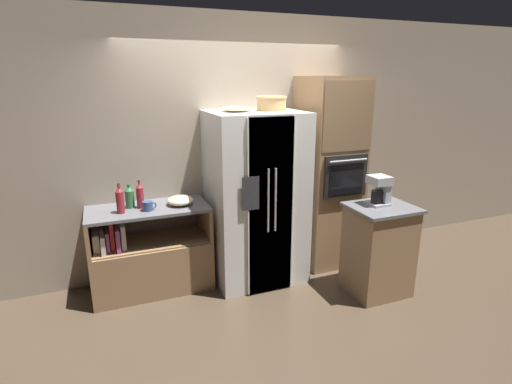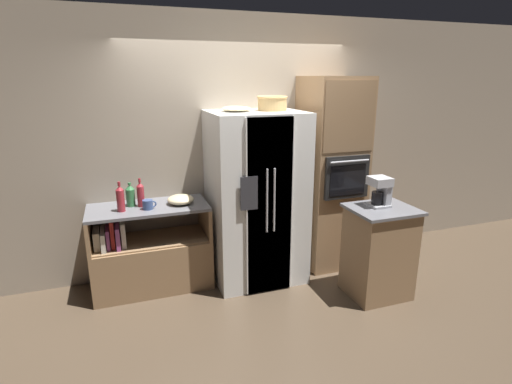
{
  "view_description": "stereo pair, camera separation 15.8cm",
  "coord_description": "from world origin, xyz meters",
  "px_view_note": "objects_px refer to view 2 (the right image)",
  "views": [
    {
      "loc": [
        -1.42,
        -3.71,
        2.15
      ],
      "look_at": [
        0.03,
        -0.01,
        1.0
      ],
      "focal_mm": 28.0,
      "sensor_mm": 36.0,
      "label": 1
    },
    {
      "loc": [
        -1.27,
        -3.77,
        2.15
      ],
      "look_at": [
        0.03,
        -0.01,
        1.0
      ],
      "focal_mm": 28.0,
      "sensor_mm": 36.0,
      "label": 2
    }
  ],
  "objects_px": {
    "wall_oven": "(331,174)",
    "mixing_bowl": "(181,199)",
    "wicker_basket": "(272,103)",
    "bottle_short": "(130,195)",
    "refrigerator": "(256,198)",
    "coffee_maker": "(381,190)",
    "mug": "(148,205)",
    "bottle_wide": "(120,198)",
    "bottle_tall": "(141,194)",
    "fruit_bowl": "(236,109)"
  },
  "relations": [
    {
      "from": "refrigerator",
      "to": "mixing_bowl",
      "type": "height_order",
      "value": "refrigerator"
    },
    {
      "from": "bottle_tall",
      "to": "coffee_maker",
      "type": "xyz_separation_m",
      "value": [
        2.2,
        -0.87,
        0.07
      ]
    },
    {
      "from": "wicker_basket",
      "to": "mug",
      "type": "relative_size",
      "value": 2.31
    },
    {
      "from": "wall_oven",
      "to": "fruit_bowl",
      "type": "distance_m",
      "value": 1.36
    },
    {
      "from": "bottle_tall",
      "to": "coffee_maker",
      "type": "height_order",
      "value": "coffee_maker"
    },
    {
      "from": "fruit_bowl",
      "to": "coffee_maker",
      "type": "relative_size",
      "value": 1.03
    },
    {
      "from": "refrigerator",
      "to": "coffee_maker",
      "type": "relative_size",
      "value": 6.2
    },
    {
      "from": "bottle_tall",
      "to": "coffee_maker",
      "type": "distance_m",
      "value": 2.37
    },
    {
      "from": "refrigerator",
      "to": "wicker_basket",
      "type": "bearing_deg",
      "value": 10.57
    },
    {
      "from": "wall_oven",
      "to": "bottle_tall",
      "type": "bearing_deg",
      "value": 178.16
    },
    {
      "from": "bottle_tall",
      "to": "bottle_wide",
      "type": "relative_size",
      "value": 0.98
    },
    {
      "from": "refrigerator",
      "to": "coffee_maker",
      "type": "xyz_separation_m",
      "value": [
        1.03,
        -0.73,
        0.18
      ]
    },
    {
      "from": "mixing_bowl",
      "to": "coffee_maker",
      "type": "height_order",
      "value": "coffee_maker"
    },
    {
      "from": "refrigerator",
      "to": "mug",
      "type": "xyz_separation_m",
      "value": [
        -1.12,
        0.03,
        0.03
      ]
    },
    {
      "from": "fruit_bowl",
      "to": "mug",
      "type": "relative_size",
      "value": 2.22
    },
    {
      "from": "wall_oven",
      "to": "coffee_maker",
      "type": "bearing_deg",
      "value": -82.81
    },
    {
      "from": "refrigerator",
      "to": "mug",
      "type": "height_order",
      "value": "refrigerator"
    },
    {
      "from": "wall_oven",
      "to": "coffee_maker",
      "type": "distance_m",
      "value": 0.8
    },
    {
      "from": "wicker_basket",
      "to": "mixing_bowl",
      "type": "bearing_deg",
      "value": 176.2
    },
    {
      "from": "bottle_tall",
      "to": "wall_oven",
      "type": "bearing_deg",
      "value": -1.84
    },
    {
      "from": "wall_oven",
      "to": "bottle_wide",
      "type": "height_order",
      "value": "wall_oven"
    },
    {
      "from": "wall_oven",
      "to": "bottle_wide",
      "type": "distance_m",
      "value": 2.3
    },
    {
      "from": "bottle_wide",
      "to": "coffee_maker",
      "type": "height_order",
      "value": "coffee_maker"
    },
    {
      "from": "mixing_bowl",
      "to": "bottle_short",
      "type": "bearing_deg",
      "value": 169.55
    },
    {
      "from": "bottle_short",
      "to": "wall_oven",
      "type": "bearing_deg",
      "value": -3.01
    },
    {
      "from": "wall_oven",
      "to": "mug",
      "type": "distance_m",
      "value": 2.05
    },
    {
      "from": "wicker_basket",
      "to": "bottle_tall",
      "type": "xyz_separation_m",
      "value": [
        -1.36,
        0.11,
        -0.87
      ]
    },
    {
      "from": "refrigerator",
      "to": "bottle_wide",
      "type": "bearing_deg",
      "value": 177.97
    },
    {
      "from": "wicker_basket",
      "to": "fruit_bowl",
      "type": "height_order",
      "value": "wicker_basket"
    },
    {
      "from": "fruit_bowl",
      "to": "mixing_bowl",
      "type": "distance_m",
      "value": 1.08
    },
    {
      "from": "wicker_basket",
      "to": "bottle_short",
      "type": "height_order",
      "value": "wicker_basket"
    },
    {
      "from": "mixing_bowl",
      "to": "wall_oven",
      "type": "bearing_deg",
      "value": -0.89
    },
    {
      "from": "mug",
      "to": "coffee_maker",
      "type": "xyz_separation_m",
      "value": [
        2.15,
        -0.75,
        0.15
      ]
    },
    {
      "from": "bottle_short",
      "to": "fruit_bowl",
      "type": "bearing_deg",
      "value": -7.55
    },
    {
      "from": "mixing_bowl",
      "to": "bottle_wide",
      "type": "bearing_deg",
      "value": -175.02
    },
    {
      "from": "wicker_basket",
      "to": "coffee_maker",
      "type": "bearing_deg",
      "value": -41.98
    },
    {
      "from": "wall_oven",
      "to": "bottle_short",
      "type": "bearing_deg",
      "value": 176.99
    },
    {
      "from": "wicker_basket",
      "to": "bottle_short",
      "type": "xyz_separation_m",
      "value": [
        -1.46,
        0.15,
        -0.89
      ]
    },
    {
      "from": "bottle_wide",
      "to": "mug",
      "type": "distance_m",
      "value": 0.26
    },
    {
      "from": "wall_oven",
      "to": "bottle_tall",
      "type": "relative_size",
      "value": 7.44
    },
    {
      "from": "mug",
      "to": "mixing_bowl",
      "type": "bearing_deg",
      "value": 12.02
    },
    {
      "from": "refrigerator",
      "to": "mug",
      "type": "relative_size",
      "value": 13.4
    },
    {
      "from": "mixing_bowl",
      "to": "coffee_maker",
      "type": "relative_size",
      "value": 0.92
    },
    {
      "from": "wall_oven",
      "to": "mixing_bowl",
      "type": "distance_m",
      "value": 1.72
    },
    {
      "from": "wall_oven",
      "to": "fruit_bowl",
      "type": "height_order",
      "value": "wall_oven"
    },
    {
      "from": "bottle_tall",
      "to": "bottle_short",
      "type": "bearing_deg",
      "value": 153.61
    },
    {
      "from": "wicker_basket",
      "to": "mixing_bowl",
      "type": "height_order",
      "value": "wicker_basket"
    },
    {
      "from": "refrigerator",
      "to": "fruit_bowl",
      "type": "height_order",
      "value": "fruit_bowl"
    },
    {
      "from": "refrigerator",
      "to": "wall_oven",
      "type": "bearing_deg",
      "value": 4.46
    },
    {
      "from": "wall_oven",
      "to": "bottle_tall",
      "type": "distance_m",
      "value": 2.1
    }
  ]
}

